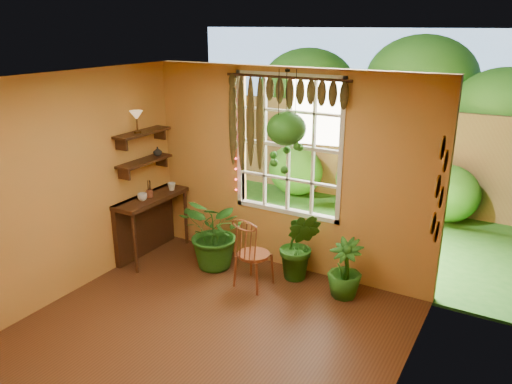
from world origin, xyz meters
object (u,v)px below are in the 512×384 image
at_px(windsor_chair, 252,263).
at_px(potted_plant_left, 217,233).
at_px(potted_plant_mid, 299,246).
at_px(hanging_basket, 286,132).
at_px(counter_ledge, 147,218).

bearing_deg(windsor_chair, potted_plant_left, 169.61).
height_order(potted_plant_mid, hanging_basket, hanging_basket).
height_order(potted_plant_left, hanging_basket, hanging_basket).
distance_m(counter_ledge, windsor_chair, 1.82).
relative_size(potted_plant_mid, hanging_basket, 0.76).
xyz_separation_m(counter_ledge, windsor_chair, (1.81, -0.08, -0.23)).
bearing_deg(windsor_chair, potted_plant_mid, 52.99).
distance_m(potted_plant_mid, hanging_basket, 1.49).
relative_size(windsor_chair, potted_plant_left, 1.06).
bearing_deg(potted_plant_mid, hanging_basket, 173.94).
xyz_separation_m(potted_plant_left, potted_plant_mid, (1.11, 0.27, -0.04)).
xyz_separation_m(counter_ledge, hanging_basket, (2.01, 0.41, 1.39)).
bearing_deg(counter_ledge, windsor_chair, -2.62).
distance_m(potted_plant_left, hanging_basket, 1.70).
bearing_deg(windsor_chair, counter_ledge, -176.55).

